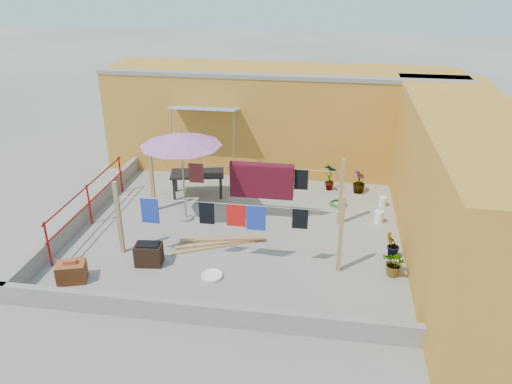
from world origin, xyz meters
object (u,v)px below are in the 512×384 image
at_px(outdoor_table, 197,175).
at_px(water_jug_a, 379,217).
at_px(water_jug_b, 383,201).
at_px(plant_back_a, 265,177).
at_px(brick_stack, 72,272).
at_px(white_basin, 212,276).
at_px(patio_umbrella, 181,140).
at_px(brazier, 149,254).
at_px(green_hose, 338,203).

bearing_deg(outdoor_table, water_jug_a, -9.96).
relative_size(water_jug_b, plant_back_a, 0.44).
height_order(outdoor_table, brick_stack, outdoor_table).
bearing_deg(brick_stack, water_jug_a, 29.18).
distance_m(white_basin, water_jug_b, 5.67).
bearing_deg(white_basin, water_jug_a, 40.05).
bearing_deg(patio_umbrella, plant_back_a, 51.72).
bearing_deg(brick_stack, brazier, 31.97).
xyz_separation_m(water_jug_a, water_jug_b, (0.17, 1.00, -0.03)).
bearing_deg(patio_umbrella, water_jug_a, 6.76).
bearing_deg(green_hose, white_basin, -123.52).
bearing_deg(water_jug_b, outdoor_table, -178.81).
relative_size(water_jug_a, green_hose, 0.74).
relative_size(brick_stack, plant_back_a, 0.98).
relative_size(outdoor_table, water_jug_a, 4.38).
bearing_deg(brick_stack, green_hose, 39.53).
bearing_deg(water_jug_b, white_basin, -133.29).
xyz_separation_m(patio_umbrella, brazier, (-0.20, -2.23, -1.95)).
xyz_separation_m(outdoor_table, plant_back_a, (1.85, 0.78, -0.28)).
xyz_separation_m(brick_stack, brazier, (1.40, 0.87, 0.04)).
bearing_deg(brazier, green_hose, 41.75).
bearing_deg(plant_back_a, outdoor_table, -157.10).
xyz_separation_m(white_basin, plant_back_a, (0.48, 4.80, 0.31)).
distance_m(outdoor_table, brazier, 3.75).
distance_m(patio_umbrella, outdoor_table, 2.17).
distance_m(green_hose, plant_back_a, 2.34).
bearing_deg(green_hose, plant_back_a, 160.41).
bearing_deg(plant_back_a, water_jug_a, -27.40).
bearing_deg(brazier, outdoor_table, 87.88).
height_order(outdoor_table, green_hose, outdoor_table).
relative_size(white_basin, water_jug_a, 1.26).
bearing_deg(white_basin, plant_back_a, 84.29).
bearing_deg(white_basin, green_hose, 56.48).
bearing_deg(water_jug_b, brick_stack, -145.32).
bearing_deg(patio_umbrella, green_hose, 20.61).
bearing_deg(brick_stack, plant_back_a, 57.77).
distance_m(brick_stack, white_basin, 2.97).
height_order(brazier, water_jug_b, brazier).
bearing_deg(outdoor_table, white_basin, -71.13).
relative_size(patio_umbrella, water_jug_a, 6.58).
xyz_separation_m(water_jug_a, green_hose, (-1.05, 0.90, -0.13)).
bearing_deg(brick_stack, outdoor_table, 71.51).
height_order(outdoor_table, plant_back_a, plant_back_a).
height_order(patio_umbrella, outdoor_table, patio_umbrella).
relative_size(brick_stack, brazier, 1.11).
relative_size(brazier, white_basin, 1.34).
relative_size(outdoor_table, brazier, 2.60).
height_order(water_jug_b, green_hose, water_jug_b).
height_order(water_jug_a, plant_back_a, plant_back_a).
relative_size(water_jug_b, green_hose, 0.61).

